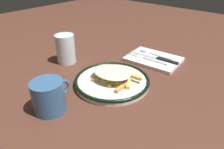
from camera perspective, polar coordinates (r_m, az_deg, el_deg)
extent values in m
plane|color=#4F2C21|center=(0.70, 0.00, -2.59)|extent=(2.60, 2.60, 0.00)
cylinder|color=silver|center=(0.69, 0.00, -2.02)|extent=(0.25, 0.25, 0.02)
torus|color=black|center=(0.69, 0.00, -1.44)|extent=(0.25, 0.25, 0.01)
cube|color=gold|center=(0.69, 1.20, 0.73)|extent=(0.06, 0.04, 0.01)
cube|color=#E4BB67|center=(0.67, 4.68, -1.85)|extent=(0.08, 0.06, 0.01)
cube|color=#EAAD4A|center=(0.66, 1.19, -2.47)|extent=(0.04, 0.09, 0.01)
cube|color=gold|center=(0.67, -0.01, -1.69)|extent=(0.01, 0.07, 0.01)
cube|color=gold|center=(0.68, 1.30, 0.19)|extent=(0.07, 0.03, 0.01)
cube|color=#EBBC54|center=(0.68, 0.32, -1.13)|extent=(0.05, 0.09, 0.01)
cube|color=#E9B858|center=(0.67, -2.39, -1.83)|extent=(0.03, 0.08, 0.01)
cube|color=#D2833A|center=(0.71, -3.72, 0.11)|extent=(0.06, 0.07, 0.01)
cube|color=gold|center=(0.68, 0.39, -1.57)|extent=(0.08, 0.04, 0.01)
cube|color=gold|center=(0.69, 1.17, -1.04)|extent=(0.08, 0.05, 0.01)
cube|color=#EAB657|center=(0.68, 4.85, -0.12)|extent=(0.02, 0.09, 0.01)
cube|color=gold|center=(0.68, -1.88, -1.47)|extent=(0.07, 0.08, 0.01)
cube|color=gold|center=(0.68, 0.14, -1.11)|extent=(0.07, 0.05, 0.01)
cube|color=#D48E46|center=(0.64, 2.68, -3.61)|extent=(0.06, 0.01, 0.01)
ellipsoid|color=beige|center=(0.67, 0.12, 0.50)|extent=(0.11, 0.14, 0.01)
cube|color=#255635|center=(0.64, 2.81, -0.82)|extent=(0.00, 0.00, 0.00)
cube|color=#385A35|center=(0.68, 1.16, 1.17)|extent=(0.00, 0.00, 0.00)
cube|color=#2E5C23|center=(0.68, -0.23, 1.43)|extent=(0.00, 0.00, 0.00)
cube|color=#1F5828|center=(0.63, 1.52, -1.06)|extent=(0.00, 0.00, 0.00)
cube|color=white|center=(0.87, 11.48, 4.21)|extent=(0.17, 0.22, 0.01)
cube|color=silver|center=(0.83, 11.89, 3.74)|extent=(0.02, 0.11, 0.00)
cube|color=silver|center=(0.88, 6.20, 5.53)|extent=(0.02, 0.04, 0.00)
cube|color=black|center=(0.84, 15.19, 3.75)|extent=(0.02, 0.09, 0.01)
cube|color=silver|center=(0.88, 8.93, 5.47)|extent=(0.03, 0.12, 0.00)
cube|color=silver|center=(0.88, 13.36, 5.00)|extent=(0.01, 0.10, 0.00)
ellipsoid|color=silver|center=(0.92, 8.78, 6.66)|extent=(0.02, 0.03, 0.01)
cylinder|color=silver|center=(0.84, -12.82, 7.01)|extent=(0.08, 0.08, 0.12)
cylinder|color=#355E89|center=(0.59, -17.28, -5.86)|extent=(0.09, 0.09, 0.09)
torus|color=#355E89|center=(0.60, -13.58, -3.57)|extent=(0.05, 0.01, 0.05)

